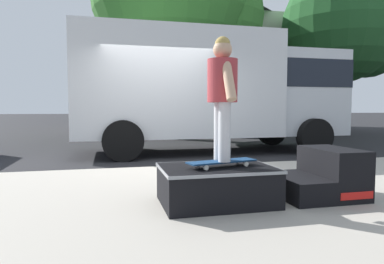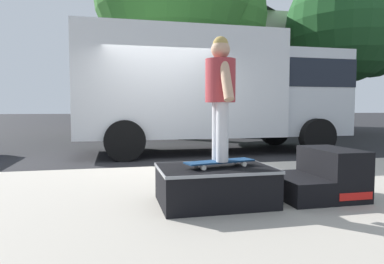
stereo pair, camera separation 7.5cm
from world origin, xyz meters
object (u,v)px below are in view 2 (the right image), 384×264
object	(u,v)px
skateboard	(220,162)
skater_kid	(220,88)
box_truck	(214,87)
kicker_ramp	(321,177)
street_tree_main	(351,29)
skate_box	(215,184)
street_tree_neighbour	(184,0)

from	to	relation	value
skateboard	skater_kid	bearing A→B (deg)	-89.10
box_truck	skater_kid	bearing A→B (deg)	-105.81
kicker_ramp	box_truck	bearing A→B (deg)	87.31
box_truck	street_tree_main	size ratio (longest dim) A/B	0.93
skate_box	street_tree_main	xyz separation A→B (m)	(9.32, 10.13, 4.37)
street_tree_main	street_tree_neighbour	world-z (taller)	street_tree_neighbour
skateboard	box_truck	size ratio (longest dim) A/B	0.12
kicker_ramp	street_tree_neighbour	size ratio (longest dim) A/B	0.11
box_truck	skateboard	bearing A→B (deg)	-105.81
skateboard	street_tree_main	size ratio (longest dim) A/B	0.11
box_truck	street_tree_main	world-z (taller)	street_tree_main
skateboard	street_tree_main	distance (m)	14.36
skater_kid	street_tree_main	size ratio (longest dim) A/B	0.18
skate_box	box_truck	bearing A→B (deg)	73.63
kicker_ramp	skater_kid	size ratio (longest dim) A/B	0.69
skate_box	skateboard	world-z (taller)	skateboard
kicker_ramp	skater_kid	distance (m)	1.60
box_truck	skate_box	bearing A→B (deg)	-106.37
kicker_ramp	skater_kid	bearing A→B (deg)	-178.51
street_tree_neighbour	skateboard	bearing A→B (deg)	-99.14
skate_box	street_tree_main	distance (m)	14.44
skateboard	skater_kid	world-z (taller)	skater_kid
skateboard	street_tree_neighbour	distance (m)	10.44
skate_box	skater_kid	bearing A→B (deg)	-35.05
skater_kid	box_truck	world-z (taller)	box_truck
street_tree_neighbour	skater_kid	bearing A→B (deg)	-99.14
street_tree_neighbour	street_tree_main	bearing A→B (deg)	6.55
skate_box	kicker_ramp	distance (m)	1.29
box_truck	street_tree_neighbour	xyz separation A→B (m)	(-0.00, 4.00, 3.45)
kicker_ramp	skateboard	size ratio (longest dim) A/B	1.12
street_tree_main	skateboard	bearing A→B (deg)	-132.38
kicker_ramp	street_tree_neighbour	distance (m)	10.41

